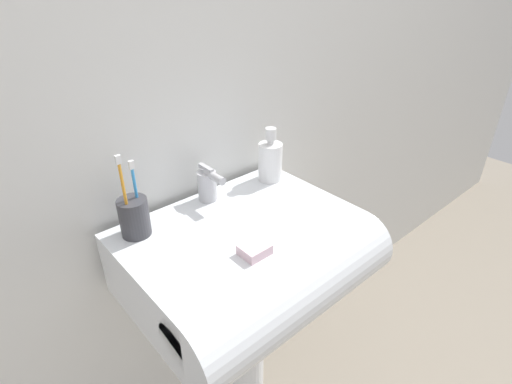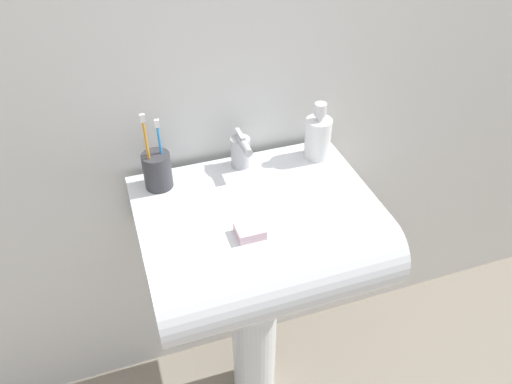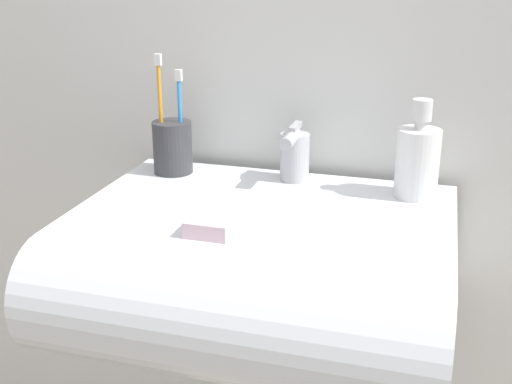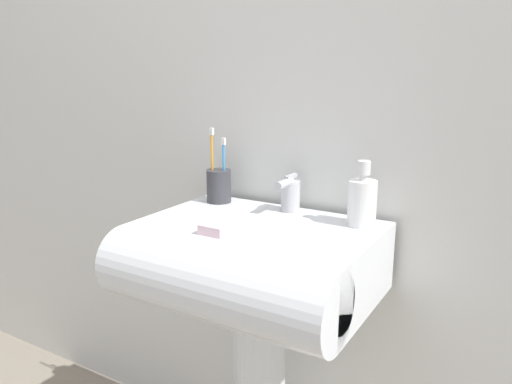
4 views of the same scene
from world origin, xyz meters
The scene contains 8 objects.
ground_plane centered at (0.00, 0.00, 0.00)m, with size 6.00×6.00×0.00m, color gray.
wall_back centered at (0.00, 0.24, 1.20)m, with size 5.00×0.05×2.40m, color silver.
sink_pedestal centered at (0.00, 0.00, 0.34)m, with size 0.14×0.14×0.68m, color white.
sink_basin centered at (0.00, -0.06, 0.77)m, with size 0.59×0.47×0.18m.
faucet centered at (0.01, 0.14, 0.91)m, with size 0.05×0.10×0.10m.
toothbrush_cup centered at (-0.21, 0.13, 0.91)m, with size 0.07×0.07×0.22m.
soap_bottle centered at (0.22, 0.12, 0.92)m, with size 0.07×0.07×0.16m.
bar_soap centered at (-0.05, -0.12, 0.87)m, with size 0.06×0.06×0.02m, color silver.
Camera 2 is at (-0.30, -0.91, 1.66)m, focal length 35.00 mm.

